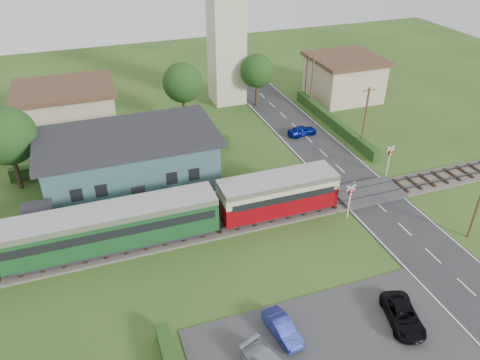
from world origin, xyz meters
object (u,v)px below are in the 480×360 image
object	(u,v)px
car_park_blue	(282,328)
car_park_dark	(403,316)
car_on_road	(302,131)
pedestrian_near	(202,199)
house_east	(344,77)
pedestrian_far	(61,218)
crossing_signal_near	(350,197)
church_tower	(226,22)
house_west	(67,109)
crossing_signal_far	(389,156)
equipment_hut	(39,221)
train	(68,235)
station_building	(130,160)

from	to	relation	value
car_park_blue	car_park_dark	distance (m)	7.85
car_on_road	pedestrian_near	distance (m)	18.17
house_east	pedestrian_far	size ratio (longest dim) A/B	4.45
car_on_road	pedestrian_near	xyz separation A→B (m)	(-14.75, -10.58, 0.71)
crossing_signal_near	car_on_road	world-z (taller)	crossing_signal_near
car_on_road	car_park_blue	distance (m)	28.58
crossing_signal_near	car_on_road	size ratio (longest dim) A/B	0.98
crossing_signal_near	car_park_dark	size ratio (longest dim) A/B	0.80
car_park_dark	church_tower	bearing A→B (deg)	103.37
house_west	car_park_dark	size ratio (longest dim) A/B	2.64
pedestrian_far	car_park_dark	bearing A→B (deg)	-143.36
church_tower	car_park_dark	bearing A→B (deg)	-91.80
church_tower	car_park_blue	bearing A→B (deg)	-103.22
crossing_signal_far	pedestrian_near	bearing A→B (deg)	179.47
equipment_hut	pedestrian_far	bearing A→B (deg)	13.74
train	car_park_blue	xyz separation A→B (m)	(11.95, -11.96, -1.54)
pedestrian_near	crossing_signal_near	bearing A→B (deg)	175.79
crossing_signal_near	house_east	bearing A→B (deg)	60.87
station_building	train	size ratio (longest dim) A/B	0.37
crossing_signal_near	station_building	bearing A→B (deg)	145.19
church_tower	car_park_dark	xyz separation A→B (m)	(-1.25, -39.64, -9.58)
pedestrian_near	pedestrian_far	size ratio (longest dim) A/B	0.89
train	car_on_road	world-z (taller)	train
station_building	crossing_signal_far	xyz separation A→B (m)	(23.60, -6.60, -0.55)
car_on_road	crossing_signal_near	bearing A→B (deg)	163.00
station_building	car_on_road	distance (m)	20.26
house_west	car_park_blue	xyz separation A→B (m)	(11.08, -34.96, -2.16)
house_east	car_on_road	xyz separation A→B (m)	(-10.28, -8.85, -2.18)
church_tower	house_west	bearing A→B (deg)	-171.47
pedestrian_near	car_on_road	bearing A→B (deg)	-125.06
car_park_dark	pedestrian_far	world-z (taller)	pedestrian_far
car_park_dark	pedestrian_far	bearing A→B (deg)	154.73
station_building	crossing_signal_far	bearing A→B (deg)	-15.63
station_building	crossing_signal_near	xyz separation A→B (m)	(16.40, -11.40, -0.55)
house_east	pedestrian_far	world-z (taller)	house_east
house_west	car_on_road	world-z (taller)	house_west
station_building	church_tower	world-z (taller)	church_tower
station_building	car_on_road	xyz separation A→B (m)	(19.72, 4.16, -2.07)
station_building	pedestrian_near	bearing A→B (deg)	-52.32
house_west	car_on_road	bearing A→B (deg)	-21.73
pedestrian_far	train	bearing A→B (deg)	176.20
church_tower	pedestrian_near	world-z (taller)	church_tower
car_on_road	car_park_blue	size ratio (longest dim) A/B	0.99
car_park_dark	station_building	bearing A→B (deg)	136.46
crossing_signal_near	pedestrian_near	distance (m)	12.50
equipment_hut	house_east	bearing A→B (deg)	26.32
train	house_west	world-z (taller)	house_west
car_park_dark	pedestrian_near	world-z (taller)	pedestrian_near
house_west	station_building	bearing A→B (deg)	-70.35
house_east	pedestrian_near	xyz separation A→B (m)	(-25.04, -19.43, -1.46)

